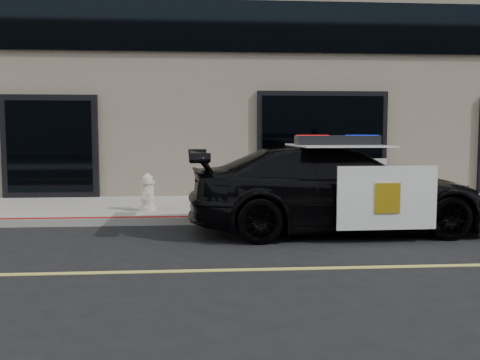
{
  "coord_description": "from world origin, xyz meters",
  "views": [
    {
      "loc": [
        -4.26,
        -6.93,
        1.85
      ],
      "look_at": [
        -3.55,
        2.2,
        1.0
      ],
      "focal_mm": 40.0,
      "sensor_mm": 36.0,
      "label": 1
    }
  ],
  "objects": [
    {
      "name": "police_car",
      "position": [
        -1.75,
        2.58,
        0.79
      ],
      "size": [
        2.6,
        5.5,
        1.77
      ],
      "color": "black",
      "rests_on": "ground"
    },
    {
      "name": "fire_hydrant",
      "position": [
        -5.34,
        4.47,
        0.53
      ],
      "size": [
        0.36,
        0.5,
        0.8
      ],
      "color": "beige",
      "rests_on": "sidewalk_n"
    },
    {
      "name": "sidewalk_n",
      "position": [
        0.0,
        5.25,
        0.07
      ],
      "size": [
        60.0,
        3.5,
        0.15
      ],
      "primitive_type": "cube",
      "color": "gray",
      "rests_on": "ground"
    },
    {
      "name": "building_n",
      "position": [
        0.0,
        10.5,
        6.0
      ],
      "size": [
        60.0,
        7.0,
        12.0
      ],
      "primitive_type": "cube",
      "color": "#756856",
      "rests_on": "ground"
    }
  ]
}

